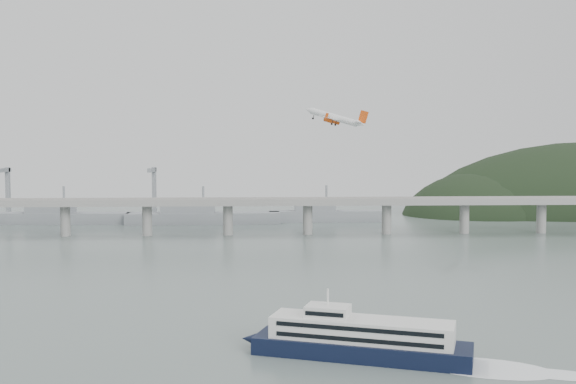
{
  "coord_description": "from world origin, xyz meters",
  "views": [
    {
      "loc": [
        -14.35,
        -219.4,
        53.42
      ],
      "look_at": [
        0.0,
        55.0,
        36.0
      ],
      "focal_mm": 42.0,
      "sensor_mm": 36.0,
      "label": 1
    }
  ],
  "objects": [
    {
      "name": "ferry",
      "position": [
        13.38,
        -50.42,
        4.69
      ],
      "size": [
        88.28,
        39.39,
        17.3
      ],
      "rotation": [
        0.0,
        0.0,
        -0.35
      ],
      "color": "black",
      "rests_on": "ground"
    },
    {
      "name": "ground",
      "position": [
        0.0,
        0.0,
        0.0
      ],
      "size": [
        900.0,
        900.0,
        0.0
      ],
      "primitive_type": "plane",
      "color": "slate",
      "rests_on": "ground"
    },
    {
      "name": "airliner",
      "position": [
        25.67,
        106.37,
        68.7
      ],
      "size": [
        30.02,
        28.63,
        11.56
      ],
      "rotation": [
        0.05,
        -0.28,
        2.62
      ],
      "color": "white",
      "rests_on": "ground"
    },
    {
      "name": "distant_fleet",
      "position": [
        -155.36,
        265.08,
        6.22
      ],
      "size": [
        453.0,
        60.9,
        40.0
      ],
      "color": "gray",
      "rests_on": "ground"
    },
    {
      "name": "bridge",
      "position": [
        -1.15,
        200.0,
        17.65
      ],
      "size": [
        800.0,
        22.0,
        23.9
      ],
      "color": "gray",
      "rests_on": "ground"
    }
  ]
}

